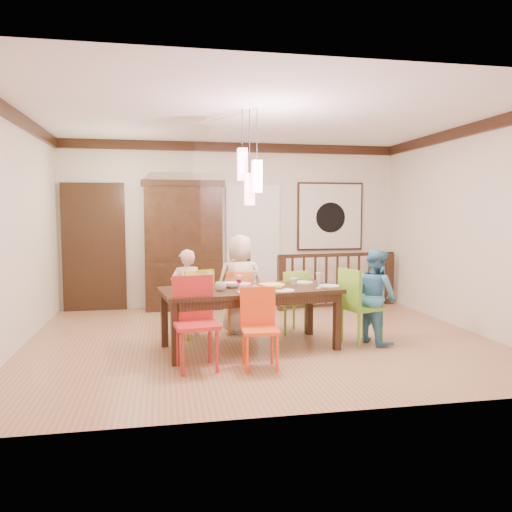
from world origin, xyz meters
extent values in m
plane|color=#986B49|center=(0.00, 0.00, 0.00)|extent=(6.00, 6.00, 0.00)
plane|color=white|center=(0.00, 0.00, 2.90)|extent=(6.00, 6.00, 0.00)
plane|color=beige|center=(0.00, 2.50, 1.45)|extent=(6.00, 0.00, 6.00)
plane|color=beige|center=(-3.00, 0.00, 1.45)|extent=(0.00, 5.00, 5.00)
plane|color=beige|center=(3.00, 0.00, 1.45)|extent=(0.00, 5.00, 5.00)
cube|color=black|center=(-2.40, 2.45, 1.05)|extent=(1.04, 0.07, 2.24)
cube|color=silver|center=(0.35, 2.46, 1.05)|extent=(0.97, 0.05, 2.22)
cube|color=black|center=(1.80, 2.47, 1.60)|extent=(1.25, 0.04, 1.25)
cube|color=silver|center=(1.80, 2.44, 1.60)|extent=(1.18, 0.02, 1.18)
cylinder|color=black|center=(1.80, 2.43, 1.58)|extent=(0.56, 0.01, 0.56)
cube|color=#FF4C6B|center=(-0.30, -0.37, 2.25)|extent=(0.11, 0.11, 0.38)
cylinder|color=black|center=(-0.30, -0.37, 2.67)|extent=(0.01, 0.01, 0.46)
cube|color=#FF4C6B|center=(-0.14, -0.47, 2.10)|extent=(0.11, 0.11, 0.38)
cylinder|color=black|center=(-0.14, -0.47, 2.59)|extent=(0.01, 0.01, 0.61)
cube|color=#FF4C6B|center=(-0.22, -0.42, 1.95)|extent=(0.11, 0.11, 0.38)
cylinder|color=black|center=(-0.22, -0.42, 2.52)|extent=(0.01, 0.01, 0.76)
cube|color=black|center=(-0.22, -0.42, 0.72)|extent=(2.25, 1.25, 0.05)
cube|color=black|center=(-1.20, -0.01, 0.35)|extent=(0.09, 0.09, 0.70)
cube|color=black|center=(0.77, -0.01, 0.35)|extent=(0.09, 0.09, 0.70)
cube|color=black|center=(-1.20, -0.82, 0.35)|extent=(0.09, 0.09, 0.70)
cube|color=black|center=(0.77, -0.82, 0.35)|extent=(0.09, 0.09, 0.70)
cube|color=black|center=(-0.22, 0.01, 0.65)|extent=(1.92, 0.30, 0.10)
cube|color=black|center=(-0.22, -0.84, 0.65)|extent=(1.92, 0.30, 0.10)
cube|color=#A0BF26|center=(-0.86, 0.28, 0.45)|extent=(0.55, 0.55, 0.04)
cube|color=#A0BF26|center=(-0.86, 0.28, 0.70)|extent=(0.40, 0.20, 0.46)
cylinder|color=#A0BF26|center=(-1.03, 0.11, 0.22)|extent=(0.04, 0.04, 0.44)
cylinder|color=#A0BF26|center=(-0.69, 0.11, 0.22)|extent=(0.04, 0.04, 0.44)
cylinder|color=#A0BF26|center=(-1.03, 0.44, 0.22)|extent=(0.04, 0.04, 0.44)
cylinder|color=#A0BF26|center=(-0.69, 0.44, 0.22)|extent=(0.04, 0.04, 0.44)
cube|color=orange|center=(-0.21, 0.40, 0.42)|extent=(0.44, 0.44, 0.04)
cube|color=orange|center=(-0.21, 0.40, 0.66)|extent=(0.40, 0.09, 0.43)
cylinder|color=orange|center=(-0.37, 0.24, 0.21)|extent=(0.03, 0.03, 0.42)
cylinder|color=orange|center=(-0.05, 0.24, 0.21)|extent=(0.03, 0.03, 0.42)
cylinder|color=orange|center=(-0.37, 0.56, 0.21)|extent=(0.03, 0.03, 0.42)
cylinder|color=orange|center=(-0.05, 0.56, 0.21)|extent=(0.03, 0.03, 0.42)
cube|color=#85B936|center=(0.48, 0.29, 0.42)|extent=(0.48, 0.48, 0.04)
cube|color=#85B936|center=(0.48, 0.29, 0.66)|extent=(0.39, 0.14, 0.43)
cylinder|color=#85B936|center=(0.32, 0.13, 0.21)|extent=(0.03, 0.03, 0.42)
cylinder|color=#85B936|center=(0.64, 0.13, 0.21)|extent=(0.03, 0.03, 0.42)
cylinder|color=#85B936|center=(0.32, 0.45, 0.21)|extent=(0.03, 0.03, 0.42)
cylinder|color=#85B936|center=(0.64, 0.45, 0.21)|extent=(0.03, 0.03, 0.42)
cube|color=red|center=(-0.92, -1.13, 0.48)|extent=(0.50, 0.50, 0.04)
cube|color=red|center=(-0.92, -1.13, 0.75)|extent=(0.45, 0.10, 0.49)
cylinder|color=red|center=(-1.10, -1.31, 0.23)|extent=(0.04, 0.04, 0.47)
cylinder|color=red|center=(-0.73, -1.31, 0.23)|extent=(0.04, 0.04, 0.47)
cylinder|color=red|center=(-1.10, -0.95, 0.23)|extent=(0.04, 0.04, 0.47)
cylinder|color=red|center=(-0.73, -0.95, 0.23)|extent=(0.04, 0.04, 0.47)
cube|color=#EC4819|center=(-0.25, -1.23, 0.42)|extent=(0.41, 0.41, 0.04)
cube|color=#EC4819|center=(-0.25, -1.23, 0.65)|extent=(0.39, 0.06, 0.43)
cylinder|color=#EC4819|center=(-0.40, -1.39, 0.20)|extent=(0.03, 0.03, 0.41)
cylinder|color=#EC4819|center=(-0.09, -1.39, 0.20)|extent=(0.03, 0.03, 0.41)
cylinder|color=#EC4819|center=(-0.40, -1.08, 0.20)|extent=(0.03, 0.03, 0.41)
cylinder|color=#EC4819|center=(-0.09, -1.08, 0.20)|extent=(0.03, 0.03, 0.41)
cube|color=#5FA123|center=(1.22, -0.47, 0.47)|extent=(0.54, 0.54, 0.04)
cube|color=#5FA123|center=(1.22, -0.47, 0.73)|extent=(0.16, 0.43, 0.48)
cylinder|color=#5FA123|center=(1.05, -0.65, 0.23)|extent=(0.04, 0.04, 0.46)
cylinder|color=#5FA123|center=(1.40, -0.65, 0.23)|extent=(0.04, 0.04, 0.46)
cylinder|color=#5FA123|center=(1.05, -0.29, 0.23)|extent=(0.04, 0.04, 0.46)
cylinder|color=#5FA123|center=(1.40, -0.29, 0.23)|extent=(0.04, 0.04, 0.46)
cube|color=black|center=(-0.90, 2.28, 0.42)|extent=(1.31, 0.44, 0.84)
cube|color=black|center=(-0.90, 2.30, 1.49)|extent=(1.31, 0.40, 1.31)
cube|color=black|center=(-0.90, 2.49, 1.49)|extent=(1.12, 0.02, 1.12)
cube|color=black|center=(-0.90, 2.30, 2.17)|extent=(1.40, 0.44, 0.10)
cube|color=black|center=(0.72, 1.95, 0.46)|extent=(0.13, 0.13, 0.92)
cube|color=black|center=(2.82, 1.95, 0.46)|extent=(0.13, 0.13, 0.92)
cube|color=black|center=(1.77, 1.95, 0.93)|extent=(2.21, 0.33, 0.06)
cube|color=black|center=(1.77, 1.95, 0.05)|extent=(2.09, 0.30, 0.05)
imported|color=beige|center=(-0.94, 0.38, 0.59)|extent=(0.44, 0.30, 1.18)
imported|color=beige|center=(-0.20, 0.40, 0.69)|extent=(0.68, 0.45, 1.37)
imported|color=teal|center=(1.42, -0.45, 0.61)|extent=(0.61, 0.70, 1.21)
imported|color=#F5BC45|center=(0.03, -0.58, 0.79)|extent=(0.37, 0.37, 0.07)
imported|color=white|center=(-0.42, -0.33, 0.78)|extent=(0.26, 0.26, 0.06)
imported|color=silver|center=(-0.59, -0.55, 0.80)|extent=(0.15, 0.15, 0.10)
imported|color=silver|center=(0.39, -0.26, 0.79)|extent=(0.10, 0.10, 0.09)
cylinder|color=white|center=(-0.91, -0.15, 0.76)|extent=(0.26, 0.26, 0.01)
cylinder|color=white|center=(-0.27, -0.09, 0.76)|extent=(0.26, 0.26, 0.01)
cylinder|color=white|center=(0.55, -0.10, 0.76)|extent=(0.26, 0.26, 0.01)
cylinder|color=white|center=(-0.86, -0.72, 0.76)|extent=(0.26, 0.26, 0.01)
cylinder|color=white|center=(0.13, -0.72, 0.76)|extent=(0.26, 0.26, 0.01)
cylinder|color=white|center=(0.78, -0.47, 0.76)|extent=(0.26, 0.26, 0.01)
cube|color=#D83359|center=(-0.33, -0.76, 0.76)|extent=(0.18, 0.14, 0.01)
camera|label=1|loc=(-1.25, -6.37, 1.67)|focal=35.00mm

